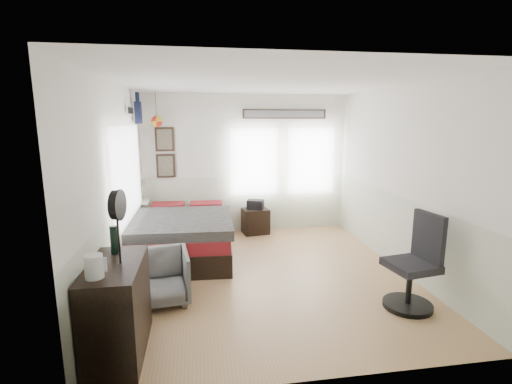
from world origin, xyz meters
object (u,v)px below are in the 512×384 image
bed (184,235)px  task_chair (415,270)px  nightstand (255,221)px  dresser (117,309)px  armchair (160,277)px

bed → task_chair: task_chair is taller
task_chair → nightstand: bearing=104.6°
bed → dresser: bearing=-99.0°
dresser → bed: bearing=78.4°
bed → task_chair: size_ratio=1.93×
dresser → nightstand: size_ratio=2.04×
dresser → task_chair: (3.29, 0.38, 0.02)m
bed → task_chair: 3.54m
armchair → task_chair: task_chair is taller
dresser → nightstand: bearing=62.3°
bed → nightstand: (1.35, 1.00, -0.09)m
bed → dresser: 2.64m
task_chair → dresser: bearing=177.4°
armchair → nightstand: armchair is taller
nightstand → dresser: bearing=-126.2°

